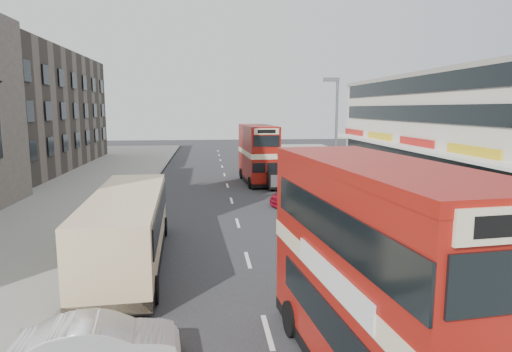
# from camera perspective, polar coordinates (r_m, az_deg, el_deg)

# --- Properties ---
(road_surface) EXTENTS (12.00, 90.00, 0.01)m
(road_surface) POSITION_cam_1_polar(r_m,az_deg,el_deg) (30.19, -3.17, -3.19)
(road_surface) COLOR #28282B
(road_surface) RESTS_ON ground
(pavement_right) EXTENTS (12.00, 90.00, 0.15)m
(pavement_right) POSITION_cam_1_polar(r_m,az_deg,el_deg) (33.06, 18.09, -2.44)
(pavement_right) COLOR gray
(pavement_right) RESTS_ON ground
(pavement_left) EXTENTS (12.00, 90.00, 0.15)m
(pavement_left) POSITION_cam_1_polar(r_m,az_deg,el_deg) (31.87, -25.29, -3.26)
(pavement_left) COLOR gray
(pavement_left) RESTS_ON ground
(kerb_left) EXTENTS (0.20, 90.00, 0.16)m
(kerb_left) POSITION_cam_1_polar(r_m,az_deg,el_deg) (30.46, -14.73, -3.22)
(kerb_left) COLOR gray
(kerb_left) RESTS_ON ground
(kerb_right) EXTENTS (0.20, 90.00, 0.16)m
(kerb_right) POSITION_cam_1_polar(r_m,az_deg,el_deg) (31.10, 8.13, -2.78)
(kerb_right) COLOR gray
(kerb_right) RESTS_ON ground
(brick_terrace) EXTENTS (14.00, 28.00, 12.00)m
(brick_terrace) POSITION_cam_1_polar(r_m,az_deg,el_deg) (51.69, -29.86, 7.31)
(brick_terrace) COLOR #66594C
(brick_terrace) RESTS_ON ground
(commercial_row) EXTENTS (9.90, 46.20, 9.30)m
(commercial_row) POSITION_cam_1_polar(r_m,az_deg,el_deg) (38.20, 28.14, 5.39)
(commercial_row) COLOR beige
(commercial_row) RESTS_ON ground
(street_lamp) EXTENTS (1.00, 0.20, 8.12)m
(street_lamp) POSITION_cam_1_polar(r_m,az_deg,el_deg) (28.71, 10.15, 5.71)
(street_lamp) COLOR slate
(street_lamp) RESTS_ON ground
(bus_main) EXTENTS (3.29, 9.01, 4.92)m
(bus_main) POSITION_cam_1_polar(r_m,az_deg,el_deg) (10.27, 15.30, -12.26)
(bus_main) COLOR black
(bus_main) RESTS_ON ground
(bus_second) EXTENTS (2.79, 8.53, 4.67)m
(bus_second) POSITION_cam_1_polar(r_m,az_deg,el_deg) (37.23, 0.29, 2.90)
(bus_second) COLOR black
(bus_second) RESTS_ON ground
(coach) EXTENTS (3.12, 10.32, 2.70)m
(coach) POSITION_cam_1_polar(r_m,az_deg,el_deg) (18.40, -16.22, -6.20)
(coach) COLOR black
(coach) RESTS_ON ground
(car_left_front) EXTENTS (3.96, 1.77, 1.26)m
(car_left_front) POSITION_cam_1_polar(r_m,az_deg,el_deg) (11.92, -19.60, -19.74)
(car_left_front) COLOR silver
(car_left_front) RESTS_ON ground
(car_right_a) EXTENTS (4.98, 2.47, 1.39)m
(car_right_a) POSITION_cam_1_polar(r_m,az_deg,el_deg) (28.75, 6.47, -2.43)
(car_right_a) COLOR #A81029
(car_right_a) RESTS_ON ground
(car_right_b) EXTENTS (4.05, 2.19, 1.08)m
(car_right_b) POSITION_cam_1_polar(r_m,az_deg,el_deg) (30.00, 7.11, -2.28)
(car_right_b) COLOR orange
(car_right_b) RESTS_ON ground
(car_right_c) EXTENTS (3.76, 1.78, 1.24)m
(car_right_c) POSITION_cam_1_polar(r_m,az_deg,el_deg) (43.64, 1.82, 1.32)
(car_right_c) COLOR teal
(car_right_c) RESTS_ON ground
(pedestrian_near) EXTENTS (0.80, 0.63, 1.95)m
(pedestrian_near) POSITION_cam_1_polar(r_m,az_deg,el_deg) (25.81, 15.29, -2.99)
(pedestrian_near) COLOR gray
(pedestrian_near) RESTS_ON pavement_right
(pedestrian_far) EXTENTS (1.08, 0.47, 1.83)m
(pedestrian_far) POSITION_cam_1_polar(r_m,az_deg,el_deg) (40.48, 8.39, 1.29)
(pedestrian_far) COLOR gray
(pedestrian_far) RESTS_ON pavement_right
(cyclist) EXTENTS (0.80, 1.79, 2.03)m
(cyclist) POSITION_cam_1_polar(r_m,az_deg,el_deg) (27.69, 5.82, -2.88)
(cyclist) COLOR gray
(cyclist) RESTS_ON ground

